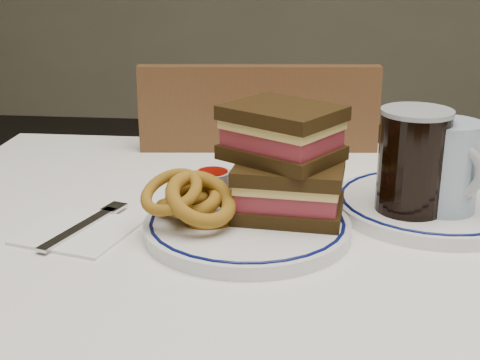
# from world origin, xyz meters

# --- Properties ---
(dining_table) EXTENTS (1.27, 0.87, 0.75)m
(dining_table) POSITION_xyz_m (0.00, 0.00, 0.64)
(dining_table) COLOR silver
(dining_table) RESTS_ON floor
(chair_far) EXTENTS (0.45, 0.45, 0.90)m
(chair_far) POSITION_xyz_m (-0.17, 0.48, 0.49)
(chair_far) COLOR #472D16
(chair_far) RESTS_ON floor
(main_plate) EXTENTS (0.26, 0.26, 0.02)m
(main_plate) POSITION_xyz_m (-0.15, 0.00, 0.76)
(main_plate) COLOR white
(main_plate) RESTS_ON dining_table
(reuben_sandwich) EXTENTS (0.17, 0.16, 0.14)m
(reuben_sandwich) POSITION_xyz_m (-0.10, 0.03, 0.84)
(reuben_sandwich) COLOR black
(reuben_sandwich) RESTS_ON main_plate
(onion_rings_main) EXTENTS (0.13, 0.12, 0.09)m
(onion_rings_main) POSITION_xyz_m (-0.22, -0.01, 0.80)
(onion_rings_main) COLOR brown
(onion_rings_main) RESTS_ON main_plate
(ketchup_ramekin) EXTENTS (0.05, 0.05, 0.03)m
(ketchup_ramekin) POSITION_xyz_m (-0.21, 0.10, 0.78)
(ketchup_ramekin) COLOR white
(ketchup_ramekin) RESTS_ON main_plate
(beer_mug) EXTENTS (0.13, 0.09, 0.15)m
(beer_mug) POSITION_xyz_m (0.06, 0.06, 0.83)
(beer_mug) COLOR black
(beer_mug) RESTS_ON dining_table
(water_glass) EXTENTS (0.08, 0.08, 0.13)m
(water_glass) POSITION_xyz_m (0.10, 0.07, 0.82)
(water_glass) COLOR #99B2C6
(water_glass) RESTS_ON dining_table
(far_plate) EXTENTS (0.26, 0.26, 0.02)m
(far_plate) POSITION_xyz_m (0.09, 0.10, 0.76)
(far_plate) COLOR white
(far_plate) RESTS_ON dining_table
(onion_rings_far) EXTENTS (0.11, 0.10, 0.06)m
(onion_rings_far) POSITION_xyz_m (0.09, 0.11, 0.79)
(onion_rings_far) COLOR brown
(onion_rings_far) RESTS_ON far_plate
(napkin_fork) EXTENTS (0.15, 0.17, 0.01)m
(napkin_fork) POSITION_xyz_m (-0.36, -0.02, 0.75)
(napkin_fork) COLOR white
(napkin_fork) RESTS_ON dining_table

